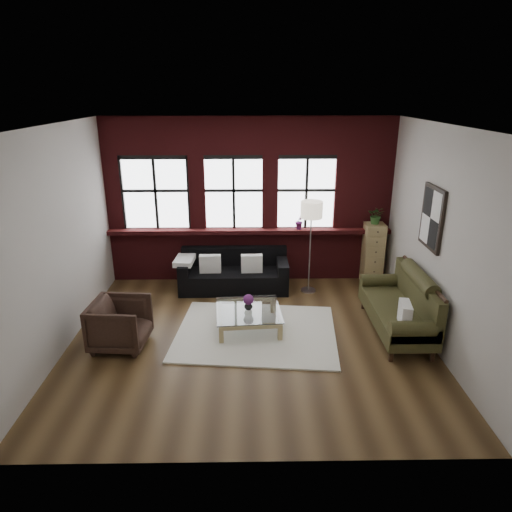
{
  "coord_description": "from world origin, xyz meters",
  "views": [
    {
      "loc": [
        -0.01,
        -6.22,
        3.64
      ],
      "look_at": [
        0.1,
        0.6,
        1.15
      ],
      "focal_mm": 32.0,
      "sensor_mm": 36.0,
      "label": 1
    }
  ],
  "objects_px": {
    "dark_sofa": "(234,271)",
    "vase": "(248,306)",
    "armchair": "(120,324)",
    "vintage_settee": "(397,303)",
    "coffee_table": "(249,319)",
    "floor_lamp": "(310,244)",
    "drawer_chest": "(373,254)"
  },
  "relations": [
    {
      "from": "coffee_table",
      "to": "floor_lamp",
      "type": "bearing_deg",
      "value": 51.24
    },
    {
      "from": "armchair",
      "to": "vase",
      "type": "distance_m",
      "value": 1.98
    },
    {
      "from": "vintage_settee",
      "to": "drawer_chest",
      "type": "bearing_deg",
      "value": 86.3
    },
    {
      "from": "armchair",
      "to": "vase",
      "type": "bearing_deg",
      "value": -70.43
    },
    {
      "from": "vase",
      "to": "floor_lamp",
      "type": "relative_size",
      "value": 0.07
    },
    {
      "from": "vase",
      "to": "dark_sofa",
      "type": "bearing_deg",
      "value": 100.13
    },
    {
      "from": "drawer_chest",
      "to": "floor_lamp",
      "type": "xyz_separation_m",
      "value": [
        -1.31,
        -0.42,
        0.35
      ]
    },
    {
      "from": "dark_sofa",
      "to": "vintage_settee",
      "type": "relative_size",
      "value": 1.07
    },
    {
      "from": "armchair",
      "to": "drawer_chest",
      "type": "distance_m",
      "value": 4.97
    },
    {
      "from": "dark_sofa",
      "to": "vase",
      "type": "bearing_deg",
      "value": -79.87
    },
    {
      "from": "drawer_chest",
      "to": "dark_sofa",
      "type": "bearing_deg",
      "value": -173.91
    },
    {
      "from": "dark_sofa",
      "to": "armchair",
      "type": "xyz_separation_m",
      "value": [
        -1.63,
        -2.07,
        -0.0
      ]
    },
    {
      "from": "coffee_table",
      "to": "dark_sofa",
      "type": "bearing_deg",
      "value": 100.13
    },
    {
      "from": "dark_sofa",
      "to": "coffee_table",
      "type": "xyz_separation_m",
      "value": [
        0.28,
        -1.56,
        -0.21
      ]
    },
    {
      "from": "vintage_settee",
      "to": "vase",
      "type": "relative_size",
      "value": 13.63
    },
    {
      "from": "dark_sofa",
      "to": "floor_lamp",
      "type": "distance_m",
      "value": 1.55
    },
    {
      "from": "dark_sofa",
      "to": "vase",
      "type": "xyz_separation_m",
      "value": [
        0.28,
        -1.56,
        0.03
      ]
    },
    {
      "from": "dark_sofa",
      "to": "drawer_chest",
      "type": "distance_m",
      "value": 2.76
    },
    {
      "from": "vintage_settee",
      "to": "coffee_table",
      "type": "xyz_separation_m",
      "value": [
        -2.33,
        0.16,
        -0.35
      ]
    },
    {
      "from": "coffee_table",
      "to": "floor_lamp",
      "type": "relative_size",
      "value": 0.53
    },
    {
      "from": "armchair",
      "to": "coffee_table",
      "type": "bearing_deg",
      "value": -70.43
    },
    {
      "from": "floor_lamp",
      "to": "vase",
      "type": "bearing_deg",
      "value": -128.76
    },
    {
      "from": "vintage_settee",
      "to": "armchair",
      "type": "relative_size",
      "value": 2.37
    },
    {
      "from": "coffee_table",
      "to": "vase",
      "type": "relative_size",
      "value": 7.23
    },
    {
      "from": "drawer_chest",
      "to": "floor_lamp",
      "type": "bearing_deg",
      "value": -162.2
    },
    {
      "from": "drawer_chest",
      "to": "floor_lamp",
      "type": "relative_size",
      "value": 0.64
    },
    {
      "from": "coffee_table",
      "to": "floor_lamp",
      "type": "distance_m",
      "value": 2.0
    },
    {
      "from": "armchair",
      "to": "floor_lamp",
      "type": "bearing_deg",
      "value": -53.03
    },
    {
      "from": "dark_sofa",
      "to": "floor_lamp",
      "type": "xyz_separation_m",
      "value": [
        1.43,
        -0.13,
        0.58
      ]
    },
    {
      "from": "coffee_table",
      "to": "vintage_settee",
      "type": "bearing_deg",
      "value": -3.91
    },
    {
      "from": "dark_sofa",
      "to": "armchair",
      "type": "distance_m",
      "value": 2.64
    },
    {
      "from": "armchair",
      "to": "floor_lamp",
      "type": "xyz_separation_m",
      "value": [
        3.06,
        1.94,
        0.59
      ]
    }
  ]
}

